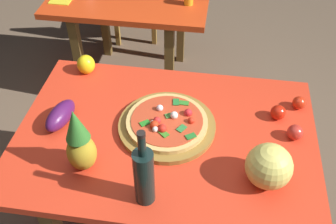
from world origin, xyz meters
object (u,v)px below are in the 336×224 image
object	(u,v)px
wine_bottle	(144,176)
pineapple_left	(80,143)
background_table	(131,8)
tomato_by_bottle	(278,112)
melon	(269,166)
tomato_beside_pepper	(299,103)
eggplant	(60,116)
pizza	(166,122)
pizza_board	(166,126)
bell_pepper	(86,64)
napkin_folded	(61,0)
display_table	(166,147)
tomato_at_corner	(295,132)

from	to	relation	value
wine_bottle	pineapple_left	xyz separation A→B (m)	(-0.28, 0.11, 0.00)
background_table	tomato_by_bottle	world-z (taller)	tomato_by_bottle
melon	tomato_beside_pepper	bearing A→B (deg)	69.93
tomato_by_bottle	eggplant	bearing A→B (deg)	-169.53
background_table	wine_bottle	size ratio (longest dim) A/B	3.03
pizza	background_table	bearing A→B (deg)	109.67
background_table	tomato_beside_pepper	bearing A→B (deg)	-44.41
tomato_beside_pepper	tomato_by_bottle	xyz separation A→B (m)	(-0.10, -0.09, 0.00)
pizza_board	bell_pepper	world-z (taller)	bell_pepper
pizza	pizza_board	bearing A→B (deg)	105.11
wine_bottle	pizza	bearing A→B (deg)	86.54
bell_pepper	tomato_by_bottle	bearing A→B (deg)	-11.99
bell_pepper	eggplant	world-z (taller)	bell_pepper
bell_pepper	tomato_by_bottle	size ratio (longest dim) A/B	1.48
eggplant	pizza	bearing A→B (deg)	4.71
tomato_beside_pepper	tomato_by_bottle	size ratio (longest dim) A/B	0.89
napkin_folded	wine_bottle	bearing A→B (deg)	-59.29
wine_bottle	napkin_folded	bearing A→B (deg)	120.71
wine_bottle	melon	world-z (taller)	wine_bottle
tomato_by_bottle	bell_pepper	bearing A→B (deg)	168.01
pizza	wine_bottle	xyz separation A→B (m)	(-0.02, -0.38, 0.10)
melon	tomato_beside_pepper	distance (m)	0.49
eggplant	napkin_folded	xyz separation A→B (m)	(-0.41, 1.11, -0.04)
background_table	pineapple_left	xyz separation A→B (m)	(0.15, -1.51, 0.25)
pizza	pineapple_left	size ratio (longest dim) A/B	1.17
eggplant	tomato_beside_pepper	xyz separation A→B (m)	(1.07, 0.26, -0.01)
pizza_board	napkin_folded	bearing A→B (deg)	129.54
pizza_board	bell_pepper	bearing A→B (deg)	144.09
background_table	bell_pepper	bearing A→B (deg)	-91.96
wine_bottle	tomato_beside_pepper	world-z (taller)	wine_bottle
eggplant	tomato_by_bottle	xyz separation A→B (m)	(0.97, 0.18, -0.01)
tomato_beside_pepper	napkin_folded	xyz separation A→B (m)	(-1.48, 0.84, -0.03)
display_table	tomato_by_bottle	world-z (taller)	tomato_by_bottle
wine_bottle	tomato_beside_pepper	size ratio (longest dim) A/B	5.87
pizza_board	wine_bottle	world-z (taller)	wine_bottle
display_table	pizza	xyz separation A→B (m)	(-0.00, 0.04, 0.13)
wine_bottle	tomato_at_corner	distance (m)	0.71
tomato_beside_pepper	eggplant	bearing A→B (deg)	-166.10
wine_bottle	tomato_by_bottle	size ratio (longest dim) A/B	5.21
eggplant	tomato_beside_pepper	bearing A→B (deg)	13.90
pizza	pineapple_left	xyz separation A→B (m)	(-0.30, -0.26, 0.10)
pizza_board	tomato_by_bottle	world-z (taller)	tomato_by_bottle
wine_bottle	tomato_at_corner	world-z (taller)	wine_bottle
display_table	eggplant	bearing A→B (deg)	-179.65
tomato_by_bottle	pizza	bearing A→B (deg)	-164.17
pineapple_left	melon	distance (m)	0.73
wine_bottle	pizza_board	bearing A→B (deg)	86.64
display_table	wine_bottle	world-z (taller)	wine_bottle
display_table	pineapple_left	world-z (taller)	pineapple_left
display_table	pizza	world-z (taller)	pizza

